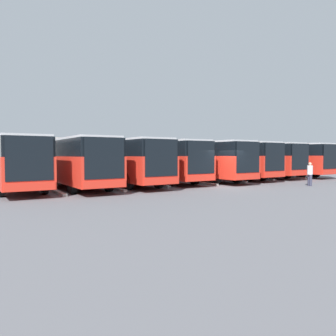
% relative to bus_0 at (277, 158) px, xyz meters
% --- Properties ---
extents(ground_plane, '(600.00, 600.00, 0.00)m').
position_rel_bus_0_xyz_m(ground_plane, '(12.36, 5.80, -1.81)').
color(ground_plane, '#5B5B60').
extents(bus_0, '(2.56, 11.65, 3.25)m').
position_rel_bus_0_xyz_m(bus_0, '(0.00, 0.00, 0.00)').
color(bus_0, red).
rests_on(bus_0, ground_plane).
extents(curb_divider_0, '(0.28, 5.71, 0.15)m').
position_rel_bus_0_xyz_m(curb_divider_0, '(1.77, 1.72, -1.74)').
color(curb_divider_0, '#9E9E99').
rests_on(curb_divider_0, ground_plane).
extents(bus_1, '(2.56, 11.65, 3.25)m').
position_rel_bus_0_xyz_m(bus_1, '(3.53, -0.54, 0.00)').
color(bus_1, red).
rests_on(bus_1, ground_plane).
extents(curb_divider_1, '(0.28, 5.71, 0.15)m').
position_rel_bus_0_xyz_m(curb_divider_1, '(5.30, 1.18, -1.74)').
color(curb_divider_1, '#9E9E99').
rests_on(curb_divider_1, ground_plane).
extents(bus_2, '(2.56, 11.65, 3.25)m').
position_rel_bus_0_xyz_m(bus_2, '(7.06, -0.24, 0.00)').
color(bus_2, red).
rests_on(bus_2, ground_plane).
extents(curb_divider_2, '(0.28, 5.71, 0.15)m').
position_rel_bus_0_xyz_m(curb_divider_2, '(8.83, 1.48, -1.74)').
color(curb_divider_2, '#9E9E99').
rests_on(curb_divider_2, ground_plane).
extents(bus_3, '(2.56, 11.65, 3.25)m').
position_rel_bus_0_xyz_m(bus_3, '(10.60, 0.35, 0.00)').
color(bus_3, red).
rests_on(bus_3, ground_plane).
extents(curb_divider_3, '(0.28, 5.71, 0.15)m').
position_rel_bus_0_xyz_m(curb_divider_3, '(12.36, 2.07, -1.74)').
color(curb_divider_3, '#9E9E99').
rests_on(curb_divider_3, ground_plane).
extents(bus_4, '(2.56, 11.65, 3.25)m').
position_rel_bus_0_xyz_m(bus_4, '(14.13, -0.42, 0.00)').
color(bus_4, red).
rests_on(bus_4, ground_plane).
extents(curb_divider_4, '(0.28, 5.71, 0.15)m').
position_rel_bus_0_xyz_m(curb_divider_4, '(15.89, 1.30, -1.74)').
color(curb_divider_4, '#9E9E99').
rests_on(curb_divider_4, ground_plane).
extents(bus_5, '(2.56, 11.65, 3.25)m').
position_rel_bus_0_xyz_m(bus_5, '(17.66, 0.34, 0.00)').
color(bus_5, red).
rests_on(bus_5, ground_plane).
extents(curb_divider_5, '(0.28, 5.71, 0.15)m').
position_rel_bus_0_xyz_m(curb_divider_5, '(19.43, 2.06, -1.74)').
color(curb_divider_5, '#9E9E99').
rests_on(curb_divider_5, ground_plane).
extents(bus_6, '(2.56, 11.65, 3.25)m').
position_rel_bus_0_xyz_m(bus_6, '(21.19, 0.44, 0.00)').
color(bus_6, red).
rests_on(bus_6, ground_plane).
extents(curb_divider_6, '(0.28, 5.71, 0.15)m').
position_rel_bus_0_xyz_m(curb_divider_6, '(22.96, 2.16, -1.74)').
color(curb_divider_6, '#9E9E99').
rests_on(curb_divider_6, ground_plane).
extents(bus_7, '(2.56, 11.65, 3.25)m').
position_rel_bus_0_xyz_m(bus_7, '(24.73, -0.25, 0.00)').
color(bus_7, red).
rests_on(bus_7, ground_plane).
extents(pedestrian, '(0.48, 0.48, 1.67)m').
position_rel_bus_0_xyz_m(pedestrian, '(6.80, 8.34, -0.92)').
color(pedestrian, '#38384C').
rests_on(pedestrian, ground_plane).
extents(station_building, '(31.77, 11.39, 4.01)m').
position_rel_bus_0_xyz_m(station_building, '(12.36, -17.09, 0.23)').
color(station_building, beige).
rests_on(station_building, ground_plane).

